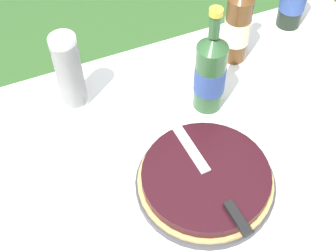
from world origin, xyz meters
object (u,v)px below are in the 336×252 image
object	(u,v)px
berry_tart	(205,180)
cider_bottle_amber	(238,24)
serving_knife	(213,181)
cider_bottle_green	(210,73)
cup_stack	(69,73)

from	to	relation	value
berry_tart	cider_bottle_amber	xyz separation A→B (m)	(0.29, 0.39, 0.10)
cider_bottle_amber	serving_knife	bearing A→B (deg)	-124.81
serving_knife	cider_bottle_green	world-z (taller)	cider_bottle_green
berry_tart	cider_bottle_green	size ratio (longest dim) A/B	1.05
cider_bottle_green	berry_tart	bearing A→B (deg)	-117.83
cup_stack	cider_bottle_amber	xyz separation A→B (m)	(0.51, -0.01, 0.01)
cup_stack	cider_bottle_amber	size ratio (longest dim) A/B	0.72
cider_bottle_green	serving_knife	bearing A→B (deg)	-114.98
serving_knife	cup_stack	xyz separation A→B (m)	(-0.22, 0.43, 0.06)
cup_stack	cider_bottle_amber	world-z (taller)	cider_bottle_amber
serving_knife	cup_stack	distance (m)	0.48
serving_knife	cider_bottle_green	xyz separation A→B (m)	(0.13, 0.27, 0.06)
cup_stack	cider_bottle_amber	distance (m)	0.51
cider_bottle_green	cup_stack	bearing A→B (deg)	155.82
berry_tart	cup_stack	bearing A→B (deg)	118.34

